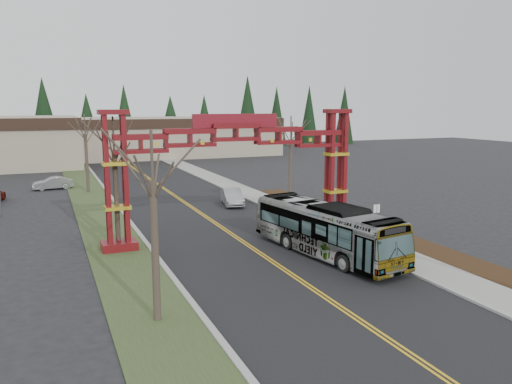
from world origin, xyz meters
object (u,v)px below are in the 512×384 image
retail_building_east (170,136)px  transit_bus (325,229)px  parked_car_far_a (53,183)px  bare_tree_right_far (291,140)px  bare_tree_median_far (85,135)px  street_sign (376,213)px  barrel_south (362,222)px  silver_sedan (232,197)px  barrel_north (323,209)px  barrel_mid (340,216)px  bare_tree_median_mid (114,151)px  bare_tree_median_near (153,184)px  gateway_arch (236,153)px

retail_building_east → transit_bus: 68.30m
parked_car_far_a → bare_tree_right_far: size_ratio=0.51×
bare_tree_median_far → bare_tree_right_far: size_ratio=1.02×
parked_car_far_a → street_sign: 36.86m
retail_building_east → barrel_south: bearing=-90.4°
silver_sedan → barrel_north: silver_sedan is taller
barrel_mid → barrel_north: bearing=86.2°
retail_building_east → street_sign: (-0.41, -64.98, -1.94)m
parked_car_far_a → bare_tree_median_mid: bearing=3.0°
bare_tree_right_far → barrel_north: 9.03m
transit_bus → bare_tree_right_far: 19.07m
parked_car_far_a → bare_tree_median_near: size_ratio=0.52×
retail_building_east → bare_tree_median_far: bearing=-115.1°
bare_tree_median_near → barrel_mid: (17.30, 12.90, -5.50)m
parked_car_far_a → bare_tree_median_mid: 27.71m
barrel_south → barrel_north: 5.54m
street_sign → barrel_north: street_sign is taller
gateway_arch → transit_bus: bearing=-59.2°
retail_building_east → barrel_north: (-0.51, -57.75, -3.02)m
parked_car_far_a → silver_sedan: bearing=39.2°
transit_bus → bare_tree_median_mid: bare_tree_median_mid is taller
parked_car_far_a → street_sign: (21.03, -30.26, 0.88)m
parked_car_far_a → bare_tree_right_far: bare_tree_right_far is taller
gateway_arch → transit_bus: gateway_arch is taller
gateway_arch → silver_sedan: size_ratio=3.92×
parked_car_far_a → street_sign: size_ratio=1.93×
bare_tree_median_mid → bare_tree_median_far: bare_tree_median_mid is taller
bare_tree_right_far → transit_bus: bearing=-110.2°
parked_car_far_a → barrel_mid: bearing=34.4°
retail_building_east → street_sign: bearing=-90.4°
bare_tree_median_near → street_sign: (17.59, 8.57, -4.39)m
retail_building_east → bare_tree_right_far: bare_tree_right_far is taller
silver_sedan → retail_building_east: bearing=94.1°
transit_bus → bare_tree_median_far: bearing=102.2°
bare_tree_median_mid → bare_tree_median_far: 23.16m
bare_tree_median_mid → transit_bus: bearing=-28.7°
gateway_arch → bare_tree_median_far: bearing=108.8°
bare_tree_median_far → barrel_south: size_ratio=8.14×
barrel_south → barrel_mid: 2.65m
silver_sedan → barrel_south: silver_sedan is taller
gateway_arch → street_sign: size_ratio=8.34×
barrel_north → bare_tree_median_near: bearing=-137.9°
transit_bus → bare_tree_right_far: bare_tree_right_far is taller
parked_car_far_a → barrel_mid: 33.20m
transit_bus → retail_building_east: bearing=75.3°
gateway_arch → bare_tree_median_mid: gateway_arch is taller
bare_tree_median_mid → bare_tree_right_far: bearing=31.7°
barrel_south → street_sign: bearing=-88.2°
parked_car_far_a → bare_tree_median_near: (3.44, -38.83, 5.26)m
retail_building_east → parked_car_far_a: bearing=-121.7°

